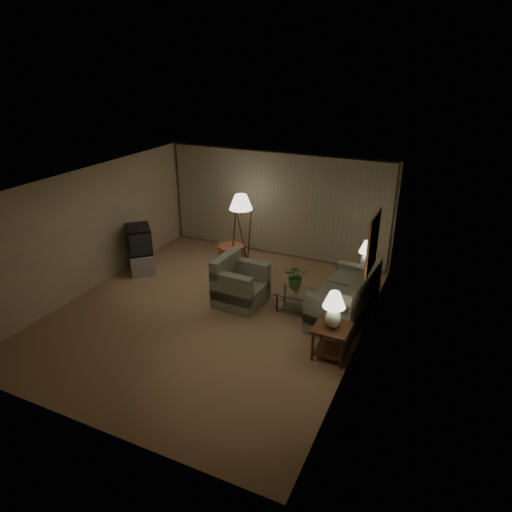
% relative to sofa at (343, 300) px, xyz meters
% --- Properties ---
extents(ground, '(7.00, 7.00, 0.00)m').
position_rel_sofa_xyz_m(ground, '(-2.50, -0.90, -0.41)').
color(ground, '#A28459').
rests_on(ground, ground).
extents(room_shell, '(6.04, 7.02, 2.72)m').
position_rel_sofa_xyz_m(room_shell, '(-2.48, 0.60, 1.34)').
color(room_shell, beige).
rests_on(room_shell, ground).
extents(sofa, '(2.02, 1.29, 0.81)m').
position_rel_sofa_xyz_m(sofa, '(0.00, 0.00, 0.00)').
color(sofa, gray).
rests_on(sofa, ground).
extents(armchair, '(1.08, 1.03, 0.83)m').
position_rel_sofa_xyz_m(armchair, '(-2.11, -0.32, 0.01)').
color(armchair, gray).
rests_on(armchair, ground).
extents(side_table_near, '(0.61, 0.61, 0.60)m').
position_rel_sofa_xyz_m(side_table_near, '(0.15, -1.35, 0.01)').
color(side_table_near, '#391F0F').
rests_on(side_table_near, ground).
extents(side_table_far, '(0.49, 0.41, 0.60)m').
position_rel_sofa_xyz_m(side_table_far, '(0.15, 1.25, -0.01)').
color(side_table_far, '#391F0F').
rests_on(side_table_far, ground).
extents(table_lamp_near, '(0.39, 0.39, 0.67)m').
position_rel_sofa_xyz_m(table_lamp_near, '(0.15, -1.35, 0.59)').
color(table_lamp_near, silver).
rests_on(table_lamp_near, side_table_near).
extents(table_lamp_far, '(0.36, 0.36, 0.63)m').
position_rel_sofa_xyz_m(table_lamp_far, '(0.15, 1.25, 0.56)').
color(table_lamp_far, silver).
rests_on(table_lamp_far, side_table_far).
extents(coffee_table, '(1.07, 0.58, 0.41)m').
position_rel_sofa_xyz_m(coffee_table, '(-0.82, -0.10, -0.13)').
color(coffee_table, silver).
rests_on(coffee_table, ground).
extents(tv_cabinet, '(1.42, 1.42, 0.50)m').
position_rel_sofa_xyz_m(tv_cabinet, '(-5.05, 0.11, -0.16)').
color(tv_cabinet, '#A6A6A8').
rests_on(tv_cabinet, ground).
extents(crt_tv, '(1.28, 1.28, 0.64)m').
position_rel_sofa_xyz_m(crt_tv, '(-5.05, 0.11, 0.41)').
color(crt_tv, black).
rests_on(crt_tv, tv_cabinet).
extents(floor_lamp, '(0.58, 0.58, 1.77)m').
position_rel_sofa_xyz_m(floor_lamp, '(-3.06, 1.61, 0.52)').
color(floor_lamp, '#391F0F').
rests_on(floor_lamp, ground).
extents(ottoman, '(0.82, 0.82, 0.44)m').
position_rel_sofa_xyz_m(ottoman, '(-3.30, 1.49, -0.19)').
color(ottoman, '#9A5634').
rests_on(ottoman, ground).
extents(vase, '(0.17, 0.17, 0.14)m').
position_rel_sofa_xyz_m(vase, '(-0.97, -0.10, 0.08)').
color(vase, silver).
rests_on(vase, coffee_table).
extents(flowers, '(0.57, 0.53, 0.52)m').
position_rel_sofa_xyz_m(flowers, '(-0.97, -0.10, 0.41)').
color(flowers, '#447735').
rests_on(flowers, vase).
extents(book, '(0.28, 0.30, 0.02)m').
position_rel_sofa_xyz_m(book, '(-0.57, -0.20, 0.02)').
color(book, olive).
rests_on(book, coffee_table).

